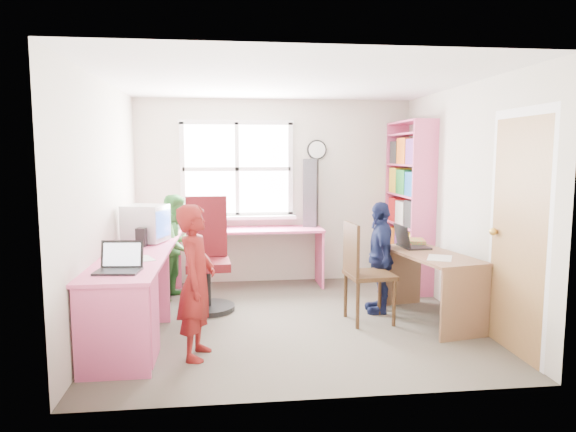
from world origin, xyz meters
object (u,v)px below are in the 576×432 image
object	(u,v)px
crt_monitor	(146,224)
potted_plant	(219,217)
wooden_chair	(362,269)
right_desk	(430,272)
bookshelf	(409,209)
person_green	(177,246)
laptop_left	(120,264)
swivel_chair	(207,261)
person_red	(196,282)
cd_tower	(311,193)
laptop_right	(409,242)
person_navy	(380,257)
l_desk	(155,288)

from	to	relation	value
crt_monitor	potted_plant	xyz separation A→B (m)	(0.76, 0.97, -0.06)
wooden_chair	crt_monitor	bearing A→B (deg)	158.41
right_desk	bookshelf	world-z (taller)	bookshelf
crt_monitor	person_green	bearing A→B (deg)	78.46
laptop_left	person_green	world-z (taller)	person_green
bookshelf	swivel_chair	world-z (taller)	bookshelf
wooden_chair	person_red	world-z (taller)	person_red
right_desk	swivel_chair	bearing A→B (deg)	152.32
person_red	cd_tower	bearing A→B (deg)	-19.24
person_green	right_desk	bearing A→B (deg)	-89.47
right_desk	wooden_chair	size ratio (longest dim) A/B	1.27
right_desk	laptop_right	xyz separation A→B (m)	(-0.10, 0.34, 0.25)
laptop_right	cd_tower	world-z (taller)	cd_tower
laptop_left	person_red	bearing A→B (deg)	4.59
wooden_chair	person_green	world-z (taller)	person_green
person_navy	wooden_chair	bearing A→B (deg)	-33.59
potted_plant	person_navy	world-z (taller)	person_navy
laptop_right	person_red	world-z (taller)	person_red
l_desk	laptop_left	size ratio (longest dim) A/B	7.94
laptop_left	person_navy	bearing A→B (deg)	27.82
l_desk	laptop_right	bearing A→B (deg)	10.46
right_desk	potted_plant	xyz separation A→B (m)	(-2.15, 1.65, 0.39)
laptop_left	person_green	size ratio (longest dim) A/B	0.30
swivel_chair	crt_monitor	bearing A→B (deg)	175.48
wooden_chair	laptop_left	bearing A→B (deg)	-167.42
swivel_chair	laptop_left	xyz separation A→B (m)	(-0.65, -1.36, 0.28)
laptop_left	laptop_right	size ratio (longest dim) A/B	0.99
swivel_chair	person_red	size ratio (longest dim) A/B	0.95
l_desk	potted_plant	size ratio (longest dim) A/B	10.13
l_desk	person_navy	distance (m)	2.35
laptop_left	cd_tower	xyz separation A→B (m)	(1.95, 2.35, 0.39)
swivel_chair	laptop_right	xyz separation A→B (m)	(2.16, -0.33, 0.23)
swivel_chair	wooden_chair	xyz separation A→B (m)	(1.57, -0.65, 0.02)
laptop_left	potted_plant	world-z (taller)	potted_plant
wooden_chair	person_red	size ratio (longest dim) A/B	0.79
bookshelf	wooden_chair	world-z (taller)	bookshelf
laptop_left	potted_plant	size ratio (longest dim) A/B	1.28
potted_plant	person_green	bearing A→B (deg)	-134.57
person_red	right_desk	bearing A→B (deg)	-63.00
wooden_chair	swivel_chair	bearing A→B (deg)	152.39
laptop_left	cd_tower	world-z (taller)	cd_tower
crt_monitor	laptop_left	distance (m)	1.37
l_desk	swivel_chair	size ratio (longest dim) A/B	2.41
swivel_chair	cd_tower	size ratio (longest dim) A/B	1.39
potted_plant	person_green	distance (m)	0.75
person_green	l_desk	bearing A→B (deg)	-159.27
l_desk	person_red	xyz separation A→B (m)	(0.42, -0.55, 0.19)
swivel_chair	wooden_chair	size ratio (longest dim) A/B	1.20
right_desk	swivel_chair	size ratio (longest dim) A/B	1.05
wooden_chair	person_green	distance (m)	2.24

